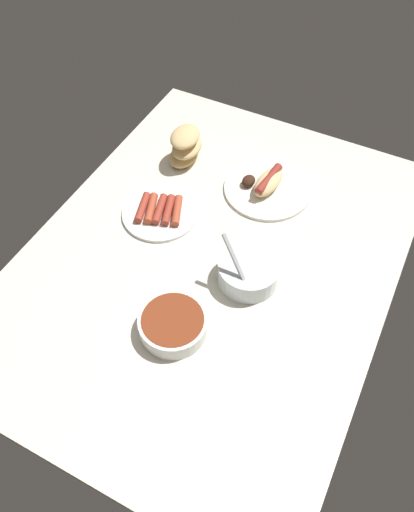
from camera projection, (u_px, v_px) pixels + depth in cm
name	position (u px, v px, depth cm)	size (l,w,h in cm)	color
ground_plane	(211.00, 260.00, 131.73)	(120.00, 90.00, 3.00)	silver
bowl_coleslaw	(249.00, 271.00, 123.52)	(15.25, 15.25, 15.38)	silver
bread_stack	(185.00, 147.00, 148.75)	(12.23, 9.63, 10.80)	tan
bowl_chili	(173.00, 324.00, 115.27)	(15.91, 15.91, 4.63)	white
plate_hotdog_assembled	(267.00, 186.00, 143.95)	(24.83, 24.83, 5.61)	white
plate_sausages	(160.00, 212.00, 138.66)	(20.84, 20.84, 3.17)	white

